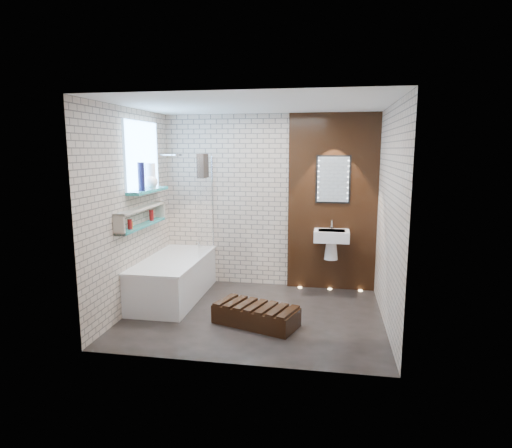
% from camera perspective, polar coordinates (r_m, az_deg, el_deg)
% --- Properties ---
extents(ground, '(3.20, 3.20, 0.00)m').
position_cam_1_polar(ground, '(5.66, -0.26, -11.81)').
color(ground, black).
rests_on(ground, ground).
extents(room_shell, '(3.24, 3.20, 2.60)m').
position_cam_1_polar(room_shell, '(5.32, -0.27, 1.32)').
color(room_shell, '#C0AB98').
rests_on(room_shell, ground).
extents(walnut_panel, '(1.30, 0.06, 2.60)m').
position_cam_1_polar(walnut_panel, '(6.50, 9.98, 2.72)').
color(walnut_panel, black).
rests_on(walnut_panel, ground).
extents(clerestory_window, '(0.18, 1.00, 0.94)m').
position_cam_1_polar(clerestory_window, '(6.07, -14.58, 7.76)').
color(clerestory_window, '#7FADE0').
rests_on(clerestory_window, room_shell).
extents(display_niche, '(0.14, 1.30, 0.26)m').
position_cam_1_polar(display_niche, '(5.93, -14.73, 0.90)').
color(display_niche, teal).
rests_on(display_niche, room_shell).
extents(bathtub, '(0.79, 1.74, 0.70)m').
position_cam_1_polar(bathtub, '(6.28, -10.69, -6.95)').
color(bathtub, white).
rests_on(bathtub, ground).
extents(bath_screen, '(0.01, 0.78, 1.40)m').
position_cam_1_polar(bath_screen, '(6.38, -6.60, 2.49)').
color(bath_screen, white).
rests_on(bath_screen, bathtub).
extents(towel, '(0.10, 0.26, 0.34)m').
position_cam_1_polar(towel, '(6.22, -7.00, 7.57)').
color(towel, black).
rests_on(towel, bath_screen).
extents(shower_head, '(0.18, 0.18, 0.02)m').
position_cam_1_polar(shower_head, '(6.52, -10.25, 8.90)').
color(shower_head, silver).
rests_on(shower_head, room_shell).
extents(washbasin, '(0.50, 0.36, 0.58)m').
position_cam_1_polar(washbasin, '(6.39, 9.85, -2.05)').
color(washbasin, white).
rests_on(washbasin, walnut_panel).
extents(led_mirror, '(0.50, 0.02, 0.70)m').
position_cam_1_polar(led_mirror, '(6.43, 10.07, 5.77)').
color(led_mirror, black).
rests_on(led_mirror, walnut_panel).
extents(walnut_step, '(1.09, 0.74, 0.22)m').
position_cam_1_polar(walnut_step, '(5.33, -0.03, -11.92)').
color(walnut_step, black).
rests_on(walnut_step, ground).
extents(niche_bottles, '(0.06, 0.73, 0.15)m').
position_cam_1_polar(niche_bottles, '(5.91, -14.82, 0.54)').
color(niche_bottles, maroon).
rests_on(niche_bottles, display_niche).
extents(sill_vases, '(0.19, 0.43, 0.37)m').
position_cam_1_polar(sill_vases, '(6.06, -13.84, 5.79)').
color(sill_vases, '#141438').
rests_on(sill_vases, clerestory_window).
extents(floor_uplights, '(0.96, 0.06, 0.01)m').
position_cam_1_polar(floor_uplights, '(6.71, 9.65, -8.39)').
color(floor_uplights, '#FFD899').
rests_on(floor_uplights, ground).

